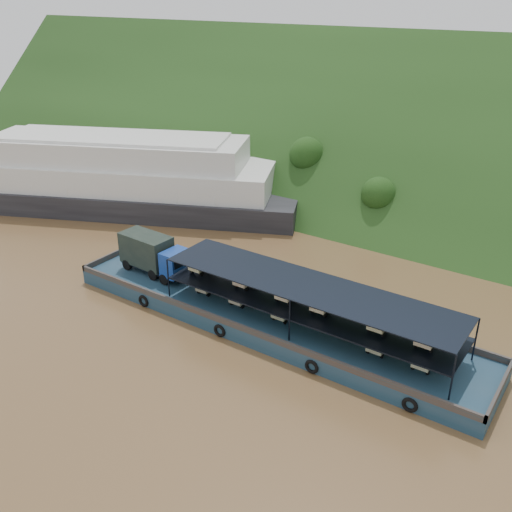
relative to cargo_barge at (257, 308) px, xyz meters
The scene contains 4 objects.
ground 2.09m from the cargo_barge, 127.72° to the left, with size 160.00×160.00×0.00m, color brown.
hillside 37.42m from the cargo_barge, 91.64° to the left, with size 140.00×28.00×28.00m, color #193413.
cargo_barge is the anchor object (origin of this frame).
passenger_ferry 31.06m from the cargo_barge, 156.40° to the left, with size 43.64×27.66×8.72m.
Camera 1 is at (23.14, -33.54, 24.10)m, focal length 40.00 mm.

